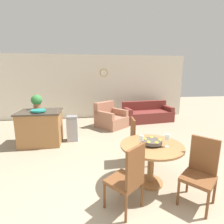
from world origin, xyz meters
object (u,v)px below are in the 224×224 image
(dining_chair_near_right, at_px, (201,170))
(wine_glass_left, at_px, (141,139))
(potted_plant, at_px, (37,101))
(armchair, at_px, (110,119))
(dining_chair_near_left, at_px, (129,176))
(fruit_bowl, at_px, (152,142))
(couch, at_px, (147,114))
(teal_bowl, at_px, (38,111))
(trash_bin, at_px, (72,128))
(dining_chair_far_side, at_px, (138,140))
(dining_table, at_px, (151,154))
(kitchen_island, at_px, (41,127))
(wine_glass_right, at_px, (167,138))

(dining_chair_near_right, relative_size, wine_glass_left, 4.64)
(potted_plant, distance_m, armchair, 2.60)
(dining_chair_near_left, relative_size, fruit_bowl, 2.96)
(dining_chair_near_right, xyz_separation_m, couch, (0.84, 4.61, -0.25))
(wine_glass_left, relative_size, teal_bowl, 0.57)
(dining_chair_near_left, xyz_separation_m, trash_bin, (-0.96, 2.85, -0.16))
(armchair, bearing_deg, dining_chair_far_side, -124.52)
(trash_bin, height_order, armchair, armchair)
(dining_table, relative_size, kitchen_island, 0.95)
(dining_chair_near_right, distance_m, fruit_bowl, 0.80)
(wine_glass_left, bearing_deg, armchair, 90.07)
(dining_chair_far_side, xyz_separation_m, kitchen_island, (-2.30, 1.42, -0.06))
(trash_bin, bearing_deg, dining_chair_near_right, -54.18)
(potted_plant, bearing_deg, wine_glass_left, -48.97)
(dining_table, height_order, teal_bowl, teal_bowl)
(wine_glass_left, relative_size, couch, 0.10)
(couch, height_order, armchair, armchair)
(kitchen_island, distance_m, potted_plant, 0.75)
(dining_table, relative_size, potted_plant, 2.56)
(dining_table, distance_m, fruit_bowl, 0.22)
(wine_glass_left, relative_size, kitchen_island, 0.19)
(kitchen_island, height_order, potted_plant, potted_plant)
(wine_glass_left, bearing_deg, fruit_bowl, 24.47)
(wine_glass_right, bearing_deg, kitchen_island, 137.75)
(potted_plant, bearing_deg, wine_glass_right, -44.01)
(dining_chair_near_right, distance_m, wine_glass_right, 0.64)
(dining_table, xyz_separation_m, wine_glass_left, (-0.22, -0.10, 0.32))
(dining_table, xyz_separation_m, kitchen_island, (-2.32, 2.19, -0.10))
(dining_table, distance_m, armchair, 3.52)
(kitchen_island, bearing_deg, potted_plant, 115.32)
(dining_chair_near_left, xyz_separation_m, wine_glass_left, (0.31, 0.45, 0.36))
(dining_chair_far_side, relative_size, wine_glass_right, 4.64)
(trash_bin, bearing_deg, fruit_bowl, -57.05)
(dining_chair_far_side, bearing_deg, dining_chair_near_right, 28.75)
(dining_chair_near_left, distance_m, kitchen_island, 3.27)
(fruit_bowl, height_order, couch, fruit_bowl)
(trash_bin, relative_size, couch, 0.36)
(dining_chair_far_side, distance_m, teal_bowl, 2.67)
(dining_table, bearing_deg, dining_chair_near_right, -43.95)
(kitchen_island, bearing_deg, dining_chair_near_left, -56.84)
(wine_glass_left, height_order, kitchen_island, wine_glass_left)
(kitchen_island, xyz_separation_m, potted_plant, (-0.13, 0.27, 0.69))
(dining_chair_near_right, xyz_separation_m, teal_bowl, (-2.87, 2.58, 0.44))
(armchair, bearing_deg, wine_glass_right, -121.99)
(potted_plant, bearing_deg, teal_bowl, -72.53)
(dining_table, distance_m, wine_glass_left, 0.40)
(trash_bin, bearing_deg, dining_chair_far_side, -46.11)
(teal_bowl, distance_m, couch, 4.28)
(fruit_bowl, distance_m, teal_bowl, 3.10)
(potted_plant, bearing_deg, armchair, 25.19)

